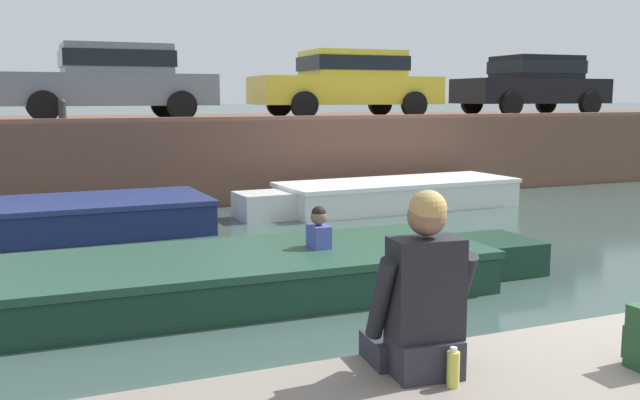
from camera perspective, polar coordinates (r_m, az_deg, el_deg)
name	(u,v)px	position (r m, az deg, el deg)	size (l,w,h in m)	color
ground_plane	(317,263)	(9.67, -0.23, -5.03)	(400.00, 400.00, 0.00)	#384C47
far_quay_wall	(183,154)	(17.37, -10.91, 3.67)	(60.00, 6.00, 1.74)	brown
far_wall_coping	(213,119)	(14.52, -8.57, 6.44)	(60.00, 0.24, 0.08)	brown
boat_moored_west_navy	(12,222)	(12.15, -23.41, -1.60)	(6.64, 2.19, 0.57)	navy
boat_moored_central_white	(388,195)	(14.25, 5.44, 0.40)	(5.86, 1.88, 0.56)	white
motorboat_passing	(275,272)	(8.14, -3.60, -5.79)	(6.52, 2.10, 0.98)	#193828
car_left_inner_grey	(112,79)	(15.50, -16.32, 9.30)	(4.22, 1.98, 1.54)	slate
car_centre_yellow	(348,81)	(17.02, 2.25, 9.51)	(4.42, 2.15, 1.54)	yellow
car_right_inner_black	(532,83)	(19.95, 16.64, 8.99)	(4.00, 2.11, 1.54)	black
mooring_bollard_mid	(62,110)	(14.20, -19.92, 6.81)	(0.15, 0.15, 0.45)	#2D2B28
person_seated_left	(421,303)	(3.74, 8.10, -8.14)	(0.56, 0.56, 0.96)	#282833
bottle_drink	(453,369)	(3.67, 10.61, -13.12)	(0.06, 0.06, 0.20)	#CCC64C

